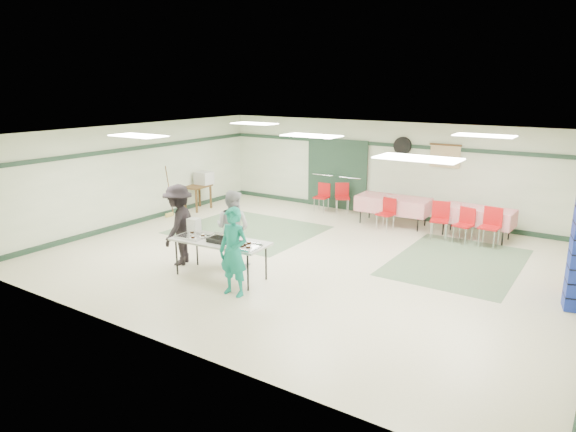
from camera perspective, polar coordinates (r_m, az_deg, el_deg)
The scene contains 36 objects.
floor at distance 11.38m, azimuth 2.47°, elevation -4.65°, with size 11.00×11.00×0.00m, color beige.
ceiling at distance 10.80m, azimuth 2.63°, elevation 9.01°, with size 11.00×11.00×0.00m, color white.
wall_back at distance 14.99m, azimuth 11.47°, elevation 5.08°, with size 11.00×11.00×0.00m, color beige.
wall_front at distance 7.64m, azimuth -15.13°, elevation -4.18°, with size 11.00×11.00×0.00m, color beige.
wall_left at distance 14.56m, azimuth -16.40°, elevation 4.51°, with size 9.00×9.00×0.00m, color beige.
trim_back at distance 14.86m, azimuth 11.56°, elevation 7.73°, with size 11.00×0.06×0.10m, color #1D3626.
baseboard_back at distance 15.22m, azimuth 11.19°, elevation 0.27°, with size 11.00×0.06×0.12m, color #1D3626.
trim_left at distance 14.44m, azimuth -16.52°, elevation 7.24°, with size 9.00×0.06×0.10m, color #1D3626.
baseboard_left at distance 14.81m, azimuth -15.98°, elevation -0.41°, with size 9.00×0.06×0.12m, color #1D3626.
green_patch_a at distance 13.52m, azimuth -4.44°, elevation -1.54°, with size 3.50×3.00×0.01m, color #5E7757.
green_patch_b at distance 11.68m, azimuth 18.29°, elevation -4.87°, with size 2.50×3.50×0.01m, color #5E7757.
double_door_left at distance 15.92m, azimuth 3.97°, elevation 4.79°, with size 0.90×0.06×2.10m, color gray.
double_door_right at distance 15.49m, azimuth 7.04°, elevation 4.44°, with size 0.90×0.06×2.10m, color gray.
door_frame at distance 15.68m, azimuth 5.44°, elevation 4.61°, with size 2.00×0.03×2.15m, color #1D3626.
wall_fan at distance 14.73m, azimuth 12.61°, elevation 7.61°, with size 0.50×0.50×0.10m, color black.
scroll_banner at distance 14.37m, azimuth 17.05°, elevation 6.36°, with size 0.80×0.02×0.60m, color tan.
serving_table at distance 10.13m, azimuth -7.55°, elevation -2.93°, with size 2.02×0.94×0.76m.
sheet_tray_right at distance 9.67m, azimuth -5.17°, elevation -3.38°, with size 0.63×0.48×0.02m, color silver.
sheet_tray_mid at distance 10.29m, azimuth -7.61°, elevation -2.35°, with size 0.53×0.40×0.02m, color silver.
sheet_tray_left at distance 10.41m, azimuth -10.63°, elevation -2.27°, with size 0.57×0.43×0.02m, color silver.
baking_pan at distance 10.00m, azimuth -7.37°, elevation -2.67°, with size 0.52×0.32×0.08m, color black.
foam_box_stack at distance 10.66m, azimuth -10.40°, elevation -1.07°, with size 0.22×0.20×0.31m, color white.
volunteer_teal at distance 9.24m, azimuth -6.08°, elevation -3.98°, with size 0.59×0.39×1.63m, color #138775.
volunteer_grey at distance 10.77m, azimuth -6.16°, elevation -1.33°, with size 0.78×0.61×1.61m, color #99999E.
volunteer_dark at distance 11.01m, azimuth -12.04°, elevation -0.95°, with size 1.11×0.64×1.71m, color black.
dining_table_a at distance 13.53m, azimuth 20.25°, elevation 0.08°, with size 1.77×0.86×0.77m.
dining_table_b at distance 14.16m, azimuth 11.60°, elevation 1.31°, with size 1.96×0.93×0.77m.
chair_a at distance 13.03m, azimuth 19.09°, elevation -0.57°, with size 0.47×0.47×0.85m.
chair_b at distance 13.18m, azimuth 16.55°, elevation -0.01°, with size 0.51×0.51×0.92m.
chair_c at distance 12.91m, azimuth 21.65°, elevation -0.71°, with size 0.47×0.47×0.93m.
chair_d at distance 13.63m, azimuth 10.98°, elevation 0.59°, with size 0.46×0.46×0.84m.
chair_loose_a at distance 15.30m, azimuth 6.04°, elevation 2.38°, with size 0.56×0.56×0.88m.
chair_loose_b at distance 15.41m, azimuth 3.87°, elevation 2.44°, with size 0.41×0.41×0.84m.
printer_table at distance 15.76m, azimuth -10.01°, elevation 2.95°, with size 0.60×0.87×0.74m.
office_printer at distance 15.91m, azimuth -9.33°, elevation 4.20°, with size 0.48×0.42×0.38m, color #B1B0AC.
broom at distance 15.05m, azimuth -13.04°, elevation 2.75°, with size 0.03×0.03×1.47m, color brown.
Camera 1 is at (5.51, -9.23, 3.74)m, focal length 32.00 mm.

